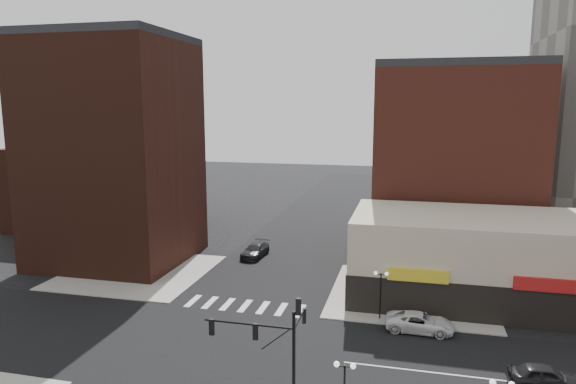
% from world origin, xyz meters
% --- Properties ---
extents(ground, '(240.00, 240.00, 0.00)m').
position_xyz_m(ground, '(0.00, 0.00, 0.00)').
color(ground, black).
rests_on(ground, ground).
extents(road_ew, '(200.00, 14.00, 0.02)m').
position_xyz_m(road_ew, '(0.00, 0.00, 0.01)').
color(road_ew, black).
rests_on(road_ew, ground).
extents(road_ns, '(14.00, 200.00, 0.02)m').
position_xyz_m(road_ns, '(0.00, 0.00, 0.01)').
color(road_ns, black).
rests_on(road_ns, ground).
extents(sidewalk_nw, '(15.00, 15.00, 0.12)m').
position_xyz_m(sidewalk_nw, '(-14.50, 14.50, 0.06)').
color(sidewalk_nw, gray).
rests_on(sidewalk_nw, ground).
extents(sidewalk_ne, '(15.00, 15.00, 0.12)m').
position_xyz_m(sidewalk_ne, '(14.50, 14.50, 0.06)').
color(sidewalk_ne, gray).
rests_on(sidewalk_ne, ground).
extents(building_nw, '(16.00, 15.00, 25.00)m').
position_xyz_m(building_nw, '(-19.00, 18.50, 12.50)').
color(building_nw, '#3D1C13').
rests_on(building_nw, ground).
extents(building_nw_low, '(20.00, 18.00, 12.00)m').
position_xyz_m(building_nw_low, '(-32.00, 34.00, 6.00)').
color(building_nw_low, '#3D1C13').
rests_on(building_nw_low, ground).
extents(building_ne_midrise, '(18.00, 15.00, 22.00)m').
position_xyz_m(building_ne_midrise, '(19.00, 29.50, 11.00)').
color(building_ne_midrise, maroon).
rests_on(building_ne_midrise, ground).
extents(building_ne_row, '(24.20, 12.20, 8.00)m').
position_xyz_m(building_ne_row, '(21.00, 15.00, 3.30)').
color(building_ne_row, '#BFB297').
rests_on(building_ne_row, ground).
extents(traffic_signal, '(5.59, 3.09, 7.77)m').
position_xyz_m(traffic_signal, '(7.24, -7.83, 4.96)').
color(traffic_signal, black).
rests_on(traffic_signal, ground).
extents(street_lamp_se_a, '(1.22, 0.32, 4.16)m').
position_xyz_m(street_lamp_se_a, '(11.00, -8.00, 3.29)').
color(street_lamp_se_a, black).
rests_on(street_lamp_se_a, sidewalk_se).
extents(street_lamp_ne, '(1.22, 0.32, 4.16)m').
position_xyz_m(street_lamp_ne, '(12.00, 8.00, 3.29)').
color(street_lamp_ne, black).
rests_on(street_lamp_ne, sidewalk_ne).
extents(white_suv, '(5.52, 2.68, 1.51)m').
position_xyz_m(white_suv, '(15.27, 6.50, 0.76)').
color(white_suv, silver).
rests_on(white_suv, ground).
extents(dark_sedan_east, '(4.66, 2.04, 1.56)m').
position_xyz_m(dark_sedan_east, '(23.04, -0.25, 0.78)').
color(dark_sedan_east, black).
rests_on(dark_sedan_east, ground).
extents(dark_sedan_north, '(2.63, 5.61, 1.58)m').
position_xyz_m(dark_sedan_north, '(-3.74, 23.13, 0.79)').
color(dark_sedan_north, black).
rests_on(dark_sedan_north, ground).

